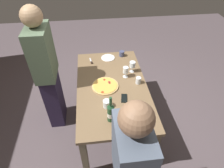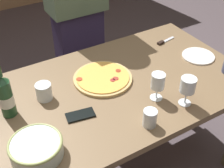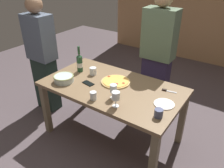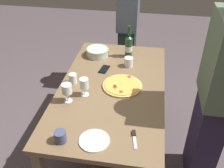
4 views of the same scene
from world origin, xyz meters
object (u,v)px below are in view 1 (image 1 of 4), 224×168
Objects in this scene: cell_phone at (124,98)px; serving_bowl at (140,112)px; wine_bottle at (111,112)px; pizza at (105,86)px; wine_glass_by_bottle at (132,65)px; pizza_knife at (91,62)px; person_host at (47,73)px; wine_glass_near_pizza at (126,71)px; cup_ceramic at (122,54)px; cup_amber at (138,80)px; side_plate at (108,58)px; cup_spare at (107,104)px; dining_table at (112,91)px.

serving_bowl is at bearing -55.50° from cell_phone.
serving_bowl is at bearing -84.63° from wine_bottle.
pizza is 0.61m from serving_bowl.
pizza is at bearing 0.98° from wine_bottle.
wine_glass_by_bottle reaches higher than pizza_knife.
person_host reaches higher than pizza.
wine_glass_by_bottle is 0.56m from cell_phone.
wine_glass_near_pizza reaches higher than pizza.
wine_bottle is at bearing 165.79° from cup_ceramic.
serving_bowl is at bearing -176.81° from wine_glass_near_pizza.
serving_bowl is 0.79m from wine_glass_by_bottle.
pizza is at bearing 91.95° from cup_amber.
cup_amber is at bearing -11.24° from serving_bowl.
person_host is (-0.46, 0.83, 0.14)m from side_plate.
wine_glass_by_bottle is 1.80× the size of cup_amber.
person_host reaches higher than side_plate.
person_host reaches higher than serving_bowl.
side_plate is at bearing 27.52° from cup_amber.
cup_spare is at bearing 177.67° from pizza.
serving_bowl is 1.45× the size of pizza_knife.
cup_ceramic is at bearing 37.88° from person_host.
dining_table is at bearing -16.02° from cup_spare.
dining_table is 0.37m from cup_amber.
wine_glass_near_pizza is 0.43m from cell_phone.
cup_amber is at bearing -50.88° from cup_spare.
wine_bottle is at bearing 171.84° from dining_table.
pizza is 0.56m from wine_bottle.
pizza_knife is 0.70m from person_host.
cup_spare reaches higher than pizza.
cup_ceramic is at bearing -17.94° from cup_spare.
wine_glass_near_pizza is at bearing 43.42° from cup_amber.
side_plate is at bearing 41.63° from person_host.
wine_glass_near_pizza is at bearing -21.56° from wine_bottle.
pizza_knife reaches higher than side_plate.
pizza_knife is at bearing 23.56° from dining_table.
cup_spare reaches higher than dining_table.
wine_glass_by_bottle reaches higher than cup_spare.
dining_table is 0.46m from wine_glass_by_bottle.
pizza is at bearing 123.91° from wine_glass_by_bottle.
pizza_knife is at bearing 47.59° from wine_glass_near_pizza.
pizza is 0.49m from wine_glass_by_bottle.
cell_phone is at bearing -64.83° from cup_spare.
pizza is 2.19× the size of wine_glass_near_pizza.
cup_spare is at bearing 163.98° from dining_table.
person_host reaches higher than cup_spare.
cup_ceramic is at bearing 93.00° from cell_phone.
side_plate is (0.65, -0.10, -0.01)m from pizza.
side_plate is 1.27× the size of pizza_knife.
serving_bowl reaches higher than cell_phone.
cup_ceramic reaches higher than cell_phone.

